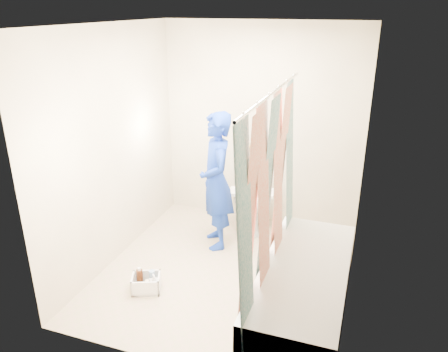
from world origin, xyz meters
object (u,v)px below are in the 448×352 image
(bathtub, at_px, (303,290))
(cleaning_caddy, at_px, (147,284))
(toilet, at_px, (252,193))
(plumber, at_px, (216,181))

(bathtub, distance_m, cleaning_caddy, 1.47)
(bathtub, distance_m, toilet, 1.75)
(toilet, height_order, cleaning_caddy, toilet)
(bathtub, relative_size, cleaning_caddy, 5.36)
(cleaning_caddy, bearing_deg, toilet, 48.59)
(bathtub, height_order, toilet, toilet)
(toilet, relative_size, plumber, 0.55)
(toilet, height_order, plumber, plumber)
(cleaning_caddy, bearing_deg, plumber, 50.90)
(toilet, distance_m, plumber, 0.71)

